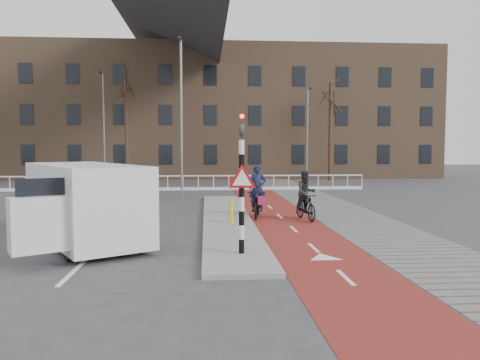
{
  "coord_description": "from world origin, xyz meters",
  "views": [
    {
      "loc": [
        -1.5,
        -13.72,
        2.81
      ],
      "look_at": [
        -0.13,
        5.0,
        1.5
      ],
      "focal_mm": 35.0,
      "sensor_mm": 36.0,
      "label": 1
    }
  ],
  "objects": [
    {
      "name": "van",
      "position": [
        -5.01,
        0.07,
        1.22
      ],
      "size": [
        4.61,
        5.74,
        2.32
      ],
      "rotation": [
        0.0,
        0.0,
        0.54
      ],
      "color": "silver",
      "rests_on": "ground"
    },
    {
      "name": "bike_lane",
      "position": [
        1.5,
        10.0,
        0.01
      ],
      "size": [
        2.5,
        60.0,
        0.01
      ],
      "primitive_type": "cube",
      "color": "maroon",
      "rests_on": "ground"
    },
    {
      "name": "streetlight_left",
      "position": [
        -9.32,
        23.15,
        4.27
      ],
      "size": [
        0.12,
        0.12,
        8.54
      ],
      "primitive_type": "cylinder",
      "color": "slate",
      "rests_on": "ground"
    },
    {
      "name": "ground",
      "position": [
        0.0,
        0.0,
        0.0
      ],
      "size": [
        120.0,
        120.0,
        0.0
      ],
      "primitive_type": "plane",
      "color": "#38383A",
      "rests_on": "ground"
    },
    {
      "name": "townhouse_row",
      "position": [
        -3.0,
        32.0,
        7.81
      ],
      "size": [
        46.0,
        10.0,
        15.9
      ],
      "color": "#7F6047",
      "rests_on": "ground"
    },
    {
      "name": "streetlight_near",
      "position": [
        -2.75,
        10.91,
        4.17
      ],
      "size": [
        0.12,
        0.12,
        8.35
      ],
      "primitive_type": "cylinder",
      "color": "slate",
      "rests_on": "ground"
    },
    {
      "name": "bollard",
      "position": [
        -0.59,
        2.83,
        0.52
      ],
      "size": [
        0.12,
        0.12,
        0.8
      ],
      "primitive_type": "cylinder",
      "color": "yellow",
      "rests_on": "curb_island"
    },
    {
      "name": "traffic_signal",
      "position": [
        -0.6,
        -2.02,
        1.99
      ],
      "size": [
        0.8,
        0.8,
        3.68
      ],
      "color": "black",
      "rests_on": "curb_island"
    },
    {
      "name": "railing",
      "position": [
        -5.0,
        17.0,
        0.31
      ],
      "size": [
        28.0,
        0.1,
        0.99
      ],
      "color": "silver",
      "rests_on": "ground"
    },
    {
      "name": "sidewalk",
      "position": [
        4.3,
        10.0,
        0.01
      ],
      "size": [
        3.0,
        60.0,
        0.01
      ],
      "primitive_type": "cube",
      "color": "slate",
      "rests_on": "ground"
    },
    {
      "name": "streetlight_right",
      "position": [
        6.43,
        22.5,
        3.71
      ],
      "size": [
        0.12,
        0.12,
        7.42
      ],
      "primitive_type": "cylinder",
      "color": "slate",
      "rests_on": "ground"
    },
    {
      "name": "tree_mid",
      "position": [
        -7.56,
        22.78,
        4.33
      ],
      "size": [
        0.25,
        0.25,
        8.66
      ],
      "primitive_type": "cylinder",
      "color": "#321F16",
      "rests_on": "ground"
    },
    {
      "name": "tree_right",
      "position": [
        9.01,
        25.3,
        4.14
      ],
      "size": [
        0.27,
        0.27,
        8.27
      ],
      "primitive_type": "cylinder",
      "color": "#321F16",
      "rests_on": "ground"
    },
    {
      "name": "curb_island",
      "position": [
        -0.7,
        4.0,
        0.06
      ],
      "size": [
        1.8,
        16.0,
        0.12
      ],
      "primitive_type": "cube",
      "color": "gray",
      "rests_on": "ground"
    },
    {
      "name": "cyclist_near",
      "position": [
        0.55,
        4.7,
        0.72
      ],
      "size": [
        1.06,
        2.14,
        2.11
      ],
      "rotation": [
        0.0,
        0.0,
        -0.17
      ],
      "color": "black",
      "rests_on": "bike_lane"
    },
    {
      "name": "cyclist_far",
      "position": [
        2.33,
        3.94,
        0.8
      ],
      "size": [
        0.92,
        1.83,
        1.9
      ],
      "rotation": [
        0.0,
        0.0,
        0.21
      ],
      "color": "black",
      "rests_on": "bike_lane"
    }
  ]
}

